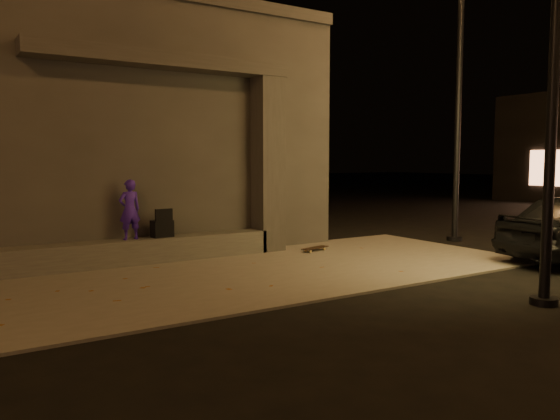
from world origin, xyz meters
TOP-DOWN VIEW (x-y plane):
  - ground at (0.00, 0.00)m, footprint 120.00×120.00m
  - sidewalk at (0.00, 2.00)m, footprint 11.00×4.40m
  - building at (-1.00, 6.49)m, footprint 9.00×5.10m
  - ledge at (-1.50, 3.75)m, footprint 6.00×0.55m
  - column at (1.70, 3.75)m, footprint 0.55×0.55m
  - canopy at (-0.50, 3.80)m, footprint 5.00×0.70m
  - skateboarder at (-1.25, 3.75)m, footprint 0.42×0.30m
  - backpack at (-0.64, 3.75)m, footprint 0.41×0.28m
  - skateboard at (2.45, 3.08)m, footprint 0.72×0.36m
  - street_lamp_0 at (2.63, -1.91)m, footprint 0.36×0.36m
  - street_lamp_2 at (6.34, 2.70)m, footprint 0.36×0.36m

SIDE VIEW (x-z plane):
  - ground at x=0.00m, z-range 0.00..0.00m
  - sidewalk at x=0.00m, z-range 0.00..0.04m
  - skateboard at x=2.45m, z-range 0.06..0.14m
  - ledge at x=-1.50m, z-range 0.04..0.49m
  - backpack at x=-0.64m, z-range 0.40..0.95m
  - skateboarder at x=-1.25m, z-range 0.49..1.59m
  - column at x=1.70m, z-range 0.04..3.64m
  - building at x=-1.00m, z-range -0.01..5.22m
  - canopy at x=-0.50m, z-range 3.64..3.92m
  - street_lamp_2 at x=6.34m, z-range 0.48..7.34m
  - street_lamp_0 at x=2.63m, z-range 0.48..7.47m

